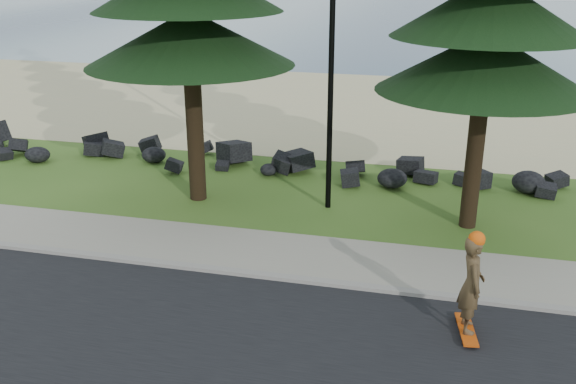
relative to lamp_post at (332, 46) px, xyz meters
name	(u,v)px	position (x,y,z in m)	size (l,w,h in m)	color
ground	(301,261)	(0.00, -3.20, -4.13)	(160.00, 160.00, 0.00)	#365C1C
kerb	(292,279)	(0.00, -4.10, -4.08)	(160.00, 0.20, 0.10)	gray
sidewalk	(303,256)	(0.00, -3.00, -4.09)	(160.00, 2.00, 0.08)	#9F9784
beach_sand	(375,108)	(0.00, 11.30, -4.13)	(160.00, 15.00, 0.01)	beige
ocean	(418,20)	(0.00, 47.80, -4.13)	(160.00, 58.00, 0.01)	#3A5770
seawall_boulders	(342,177)	(0.00, 2.40, -4.13)	(60.00, 2.40, 1.10)	black
lamp_post	(332,46)	(0.00, 0.00, 0.00)	(0.25, 0.14, 8.14)	black
skateboarder	(472,285)	(3.39, -5.25, -3.16)	(0.50, 1.07, 1.94)	#C7450B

